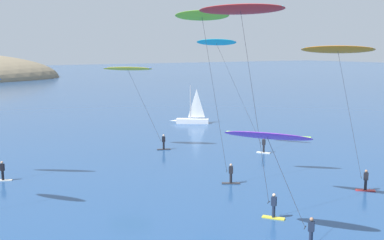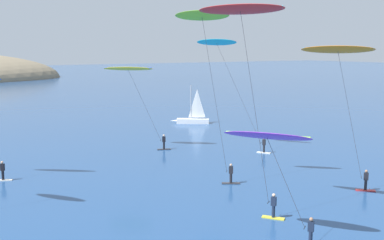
{
  "view_description": "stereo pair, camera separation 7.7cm",
  "coord_description": "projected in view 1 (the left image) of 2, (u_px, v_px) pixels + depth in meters",
  "views": [
    {
      "loc": [
        -16.05,
        -7.46,
        11.23
      ],
      "look_at": [
        4.3,
        24.65,
        5.49
      ],
      "focal_mm": 45.0,
      "sensor_mm": 36.0,
      "label": 1
    },
    {
      "loc": [
        -15.99,
        -7.5,
        11.23
      ],
      "look_at": [
        4.3,
        24.65,
        5.49
      ],
      "focal_mm": 45.0,
      "sensor_mm": 36.0,
      "label": 2
    }
  ],
  "objects": [
    {
      "name": "kitesurfer_red",
      "position": [
        243.0,
        25.0,
        31.07
      ],
      "size": [
        4.14,
        5.78,
        14.05
      ],
      "color": "yellow",
      "rests_on": "ground"
    },
    {
      "name": "kitesurfer_cyan",
      "position": [
        221.0,
        53.0,
        51.96
      ],
      "size": [
        5.51,
        7.45,
        12.22
      ],
      "color": "silver",
      "rests_on": "ground"
    },
    {
      "name": "kitesurfer_orange",
      "position": [
        340.0,
        62.0,
        36.99
      ],
      "size": [
        4.92,
        4.75,
        11.46
      ],
      "color": "red",
      "rests_on": "ground"
    },
    {
      "name": "kitesurfer_purple",
      "position": [
        270.0,
        143.0,
        27.56
      ],
      "size": [
        4.31,
        5.53,
        6.62
      ],
      "color": "#2D2D33",
      "rests_on": "ground"
    },
    {
      "name": "kitesurfer_lime",
      "position": [
        205.0,
        32.0,
        38.56
      ],
      "size": [
        4.59,
        4.2,
        14.23
      ],
      "color": "#2D2D33",
      "rests_on": "ground"
    },
    {
      "name": "sailboat_near",
      "position": [
        190.0,
        119.0,
        71.81
      ],
      "size": [
        5.36,
        4.29,
        5.7
      ],
      "color": "white",
      "rests_on": "ground"
    },
    {
      "name": "kitesurfer_yellow",
      "position": [
        131.0,
        75.0,
        52.57
      ],
      "size": [
        6.37,
        5.28,
        9.23
      ],
      "color": "#2D2D33",
      "rests_on": "ground"
    }
  ]
}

